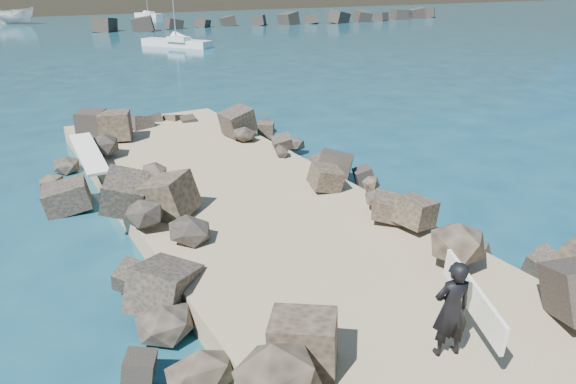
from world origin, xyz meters
name	(u,v)px	position (x,y,z in m)	size (l,w,h in m)	color
ground	(268,234)	(0.00, 0.00, 0.00)	(800.00, 800.00, 0.00)	#0F384C
jetty	(312,258)	(0.00, -2.00, 0.30)	(6.00, 26.00, 0.60)	#8C7759
riprap_left	(174,276)	(-2.90, -1.50, 0.50)	(2.60, 22.00, 1.00)	black
riprap_right	(398,213)	(2.90, -1.50, 0.50)	(2.60, 22.00, 1.00)	black
breakwater_secondary	(298,19)	(35.00, 55.00, 0.60)	(52.00, 4.00, 1.20)	black
surfboard_resting	(89,157)	(-3.10, 5.25, 1.04)	(0.62, 2.49, 0.08)	silver
boat_imported	(15,16)	(0.58, 75.21, 1.13)	(2.19, 5.83, 2.25)	silver
surfer_with_board	(454,308)	(-0.05, -5.90, 1.40)	(1.21, 1.84, 1.59)	black
sailboat_f	(170,10)	(29.23, 93.03, 0.35)	(2.93, 5.82, 7.03)	silver
sailboat_c	(177,43)	(11.13, 38.11, 0.35)	(5.20, 6.81, 8.58)	silver
sailboat_d	(148,15)	(20.66, 78.88, 0.35)	(3.16, 6.08, 7.32)	silver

